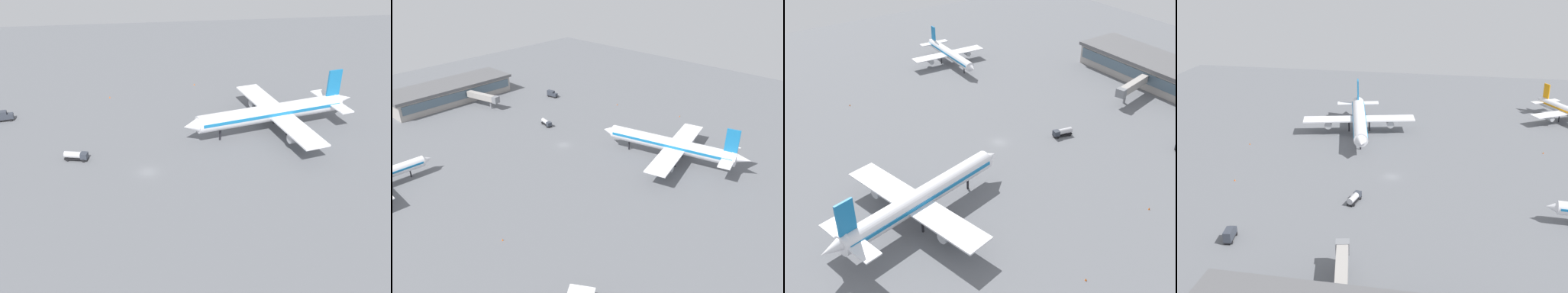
# 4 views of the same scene
# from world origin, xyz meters

# --- Properties ---
(ground) EXTENTS (288.00, 288.00, 0.00)m
(ground) POSITION_xyz_m (0.00, 0.00, 0.00)
(ground) COLOR slate
(terminal_building) EXTENTS (62.09, 20.84, 8.94)m
(terminal_building) POSITION_xyz_m (4.07, -77.94, 4.56)
(terminal_building) COLOR #9E9993
(terminal_building) RESTS_ON ground
(airplane_at_gate) EXTENTS (44.27, 54.35, 16.71)m
(airplane_at_gate) POSITION_xyz_m (-18.46, 37.57, 6.08)
(airplane_at_gate) COLOR white
(airplane_at_gate) RESTS_ON ground
(airplane_distant) EXTENTS (39.72, 31.85, 12.08)m
(airplane_distant) POSITION_xyz_m (64.04, -21.18, 4.39)
(airplane_distant) COLOR white
(airplane_distant) RESTS_ON ground
(fuel_truck) EXTENTS (3.28, 6.56, 2.50)m
(fuel_truck) POSITION_xyz_m (-8.17, -19.00, 1.39)
(fuel_truck) COLOR black
(fuel_truck) RESTS_ON ground
(jet_bridge) EXTENTS (6.76, 18.89, 6.74)m
(jet_bridge) POSITION_xyz_m (-2.45, -57.43, 5.13)
(jet_bridge) COLOR #9E9993
(jet_bridge) RESTS_ON ground
(safety_cone_near_gate) EXTENTS (0.44, 0.44, 0.60)m
(safety_cone_near_gate) POSITION_xyz_m (-48.27, -11.86, 0.30)
(safety_cone_near_gate) COLOR #EA590C
(safety_cone_near_gate) RESTS_ON ground
(safety_cone_mid_apron) EXTENTS (0.44, 0.44, 0.60)m
(safety_cone_mid_apron) POSITION_xyz_m (50.38, 28.92, 0.30)
(safety_cone_mid_apron) COLOR #EA590C
(safety_cone_mid_apron) RESTS_ON ground
(safety_cone_far_side) EXTENTS (0.44, 0.44, 0.60)m
(safety_cone_far_side) POSITION_xyz_m (-56.31, 18.53, 0.30)
(safety_cone_far_side) COLOR #EA590C
(safety_cone_far_side) RESTS_ON ground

